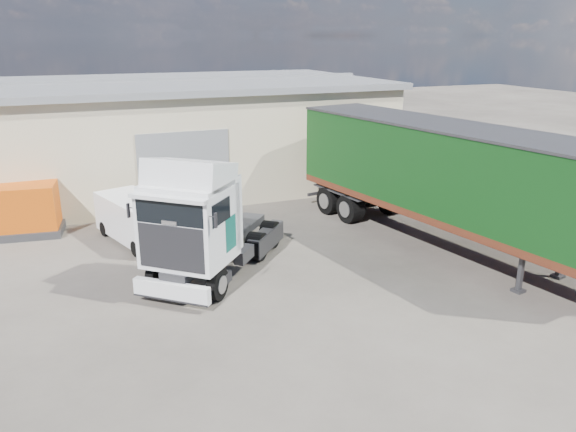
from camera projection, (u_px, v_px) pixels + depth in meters
name	position (u px, v px, depth m)	size (l,w,h in m)	color
ground	(324.00, 296.00, 16.92)	(120.00, 120.00, 0.00)	#272520
warehouse	(79.00, 137.00, 28.07)	(30.60, 12.60, 5.42)	#B3AB8A
brick_boundary_wall	(493.00, 177.00, 25.95)	(0.35, 26.00, 2.50)	maroon
tractor_unit	(202.00, 228.00, 17.52)	(5.82, 6.18, 4.20)	black
box_trailer	(441.00, 172.00, 20.44)	(5.26, 13.89, 4.52)	#2D2D30
panel_van	(139.00, 221.00, 21.09)	(2.82, 4.39, 1.67)	black
orange_skip	(18.00, 213.00, 21.96)	(3.47, 2.43, 2.02)	#2D2D30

